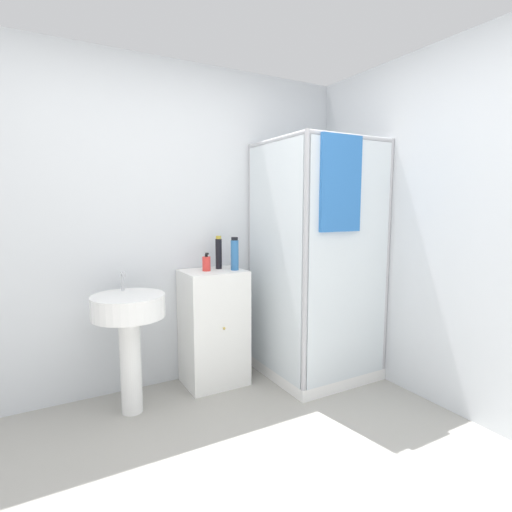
{
  "coord_description": "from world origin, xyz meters",
  "views": [
    {
      "loc": [
        -0.77,
        -1.36,
        1.41
      ],
      "look_at": [
        0.63,
        1.16,
        1.05
      ],
      "focal_mm": 28.0,
      "sensor_mm": 36.0,
      "label": 1
    }
  ],
  "objects_px": {
    "sink": "(129,323)",
    "soap_dispenser": "(206,263)",
    "shampoo_bottle_tall_black": "(219,253)",
    "shampoo_bottle_blue": "(235,254)"
  },
  "relations": [
    {
      "from": "sink",
      "to": "soap_dispenser",
      "type": "bearing_deg",
      "value": 13.83
    },
    {
      "from": "soap_dispenser",
      "to": "shampoo_bottle_tall_black",
      "type": "distance_m",
      "value": 0.15
    },
    {
      "from": "soap_dispenser",
      "to": "shampoo_bottle_tall_black",
      "type": "bearing_deg",
      "value": 22.23
    },
    {
      "from": "shampoo_bottle_tall_black",
      "to": "soap_dispenser",
      "type": "bearing_deg",
      "value": -157.77
    },
    {
      "from": "soap_dispenser",
      "to": "shampoo_bottle_blue",
      "type": "relative_size",
      "value": 0.55
    },
    {
      "from": "shampoo_bottle_blue",
      "to": "sink",
      "type": "bearing_deg",
      "value": -174.37
    },
    {
      "from": "soap_dispenser",
      "to": "shampoo_bottle_blue",
      "type": "bearing_deg",
      "value": -19.18
    },
    {
      "from": "soap_dispenser",
      "to": "shampoo_bottle_tall_black",
      "type": "xyz_separation_m",
      "value": [
        0.13,
        0.05,
        0.07
      ]
    },
    {
      "from": "soap_dispenser",
      "to": "shampoo_bottle_tall_black",
      "type": "height_order",
      "value": "shampoo_bottle_tall_black"
    },
    {
      "from": "sink",
      "to": "shampoo_bottle_tall_black",
      "type": "relative_size",
      "value": 3.63
    }
  ]
}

